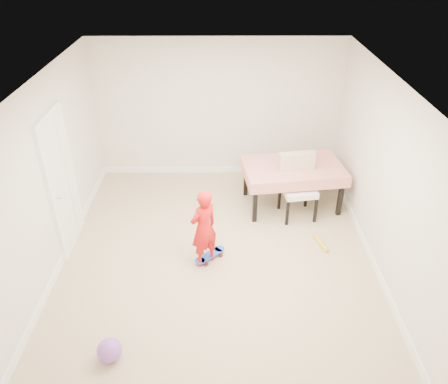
{
  "coord_description": "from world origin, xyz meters",
  "views": [
    {
      "loc": [
        0.07,
        -5.08,
        4.21
      ],
      "look_at": [
        0.1,
        0.2,
        0.95
      ],
      "focal_mm": 35.0,
      "sensor_mm": 36.0,
      "label": 1
    }
  ],
  "objects_px": {
    "child": "(204,230)",
    "balloon": "(109,350)",
    "skateboard": "(210,256)",
    "dining_table": "(292,185)",
    "dining_chair": "(299,188)"
  },
  "relations": [
    {
      "from": "child",
      "to": "balloon",
      "type": "bearing_deg",
      "value": 19.32
    },
    {
      "from": "skateboard",
      "to": "balloon",
      "type": "bearing_deg",
      "value": -166.0
    },
    {
      "from": "dining_table",
      "to": "dining_chair",
      "type": "height_order",
      "value": "dining_chair"
    },
    {
      "from": "dining_table",
      "to": "skateboard",
      "type": "bearing_deg",
      "value": -140.64
    },
    {
      "from": "child",
      "to": "dining_chair",
      "type": "bearing_deg",
      "value": 179.64
    },
    {
      "from": "dining_table",
      "to": "dining_chair",
      "type": "distance_m",
      "value": 0.37
    },
    {
      "from": "dining_chair",
      "to": "balloon",
      "type": "bearing_deg",
      "value": -140.47
    },
    {
      "from": "dining_table",
      "to": "child",
      "type": "distance_m",
      "value": 2.13
    },
    {
      "from": "dining_chair",
      "to": "child",
      "type": "relative_size",
      "value": 0.91
    },
    {
      "from": "dining_table",
      "to": "dining_chair",
      "type": "xyz_separation_m",
      "value": [
        0.06,
        -0.34,
        0.15
      ]
    },
    {
      "from": "dining_chair",
      "to": "skateboard",
      "type": "height_order",
      "value": "dining_chair"
    },
    {
      "from": "dining_chair",
      "to": "balloon",
      "type": "relative_size",
      "value": 3.8
    },
    {
      "from": "dining_table",
      "to": "dining_chair",
      "type": "bearing_deg",
      "value": -87.82
    },
    {
      "from": "dining_table",
      "to": "balloon",
      "type": "xyz_separation_m",
      "value": [
        -2.46,
        -3.19,
        -0.24
      ]
    },
    {
      "from": "dining_chair",
      "to": "balloon",
      "type": "height_order",
      "value": "dining_chair"
    }
  ]
}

